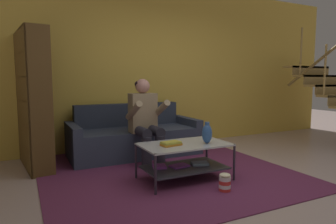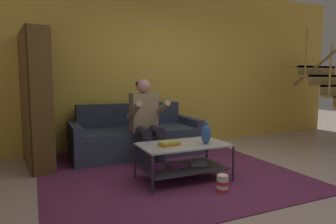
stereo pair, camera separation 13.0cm
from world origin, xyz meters
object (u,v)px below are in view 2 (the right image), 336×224
(couch, at_px, (135,138))
(bookshelf, at_px, (33,108))
(coffee_table, at_px, (183,156))
(popcorn_tub, at_px, (222,183))
(book_stack, at_px, (169,144))
(person_seated_center, at_px, (146,117))
(vase, at_px, (206,134))

(couch, xyz_separation_m, bookshelf, (-1.48, -0.05, 0.54))
(coffee_table, relative_size, popcorn_tub, 5.14)
(book_stack, bearing_deg, bookshelf, 135.99)
(person_seated_center, bearing_deg, popcorn_tub, -76.60)
(vase, xyz_separation_m, book_stack, (-0.44, 0.08, -0.10))
(coffee_table, height_order, book_stack, book_stack)
(couch, height_order, vase, couch)
(couch, xyz_separation_m, vase, (0.38, -1.51, 0.29))
(couch, bearing_deg, book_stack, -92.29)
(bookshelf, bearing_deg, vase, -37.90)
(person_seated_center, distance_m, vase, 1.07)
(coffee_table, bearing_deg, couch, 95.35)
(coffee_table, relative_size, book_stack, 4.21)
(couch, distance_m, vase, 1.58)
(couch, relative_size, person_seated_center, 1.65)
(coffee_table, xyz_separation_m, vase, (0.25, -0.10, 0.27))
(person_seated_center, relative_size, popcorn_tub, 5.95)
(book_stack, distance_m, popcorn_tub, 0.74)
(bookshelf, height_order, popcorn_tub, bookshelf)
(person_seated_center, height_order, vase, person_seated_center)
(couch, distance_m, book_stack, 1.44)
(book_stack, bearing_deg, popcorn_tub, -51.68)
(couch, bearing_deg, vase, -75.66)
(person_seated_center, xyz_separation_m, bookshelf, (-1.48, 0.45, 0.15))
(coffee_table, xyz_separation_m, bookshelf, (-1.61, 1.35, 0.52))
(vase, xyz_separation_m, bookshelf, (-1.86, 1.45, 0.25))
(vase, bearing_deg, coffee_table, 158.40)
(bookshelf, bearing_deg, popcorn_tub, -45.88)
(coffee_table, height_order, bookshelf, bookshelf)
(person_seated_center, distance_m, book_stack, 0.94)
(popcorn_tub, bearing_deg, book_stack, 128.32)
(coffee_table, bearing_deg, book_stack, -173.05)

